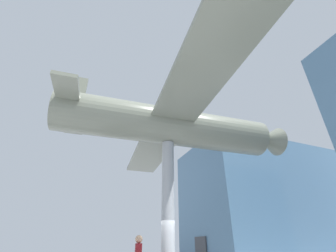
% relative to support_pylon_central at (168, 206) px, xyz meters
% --- Properties ---
extents(glass_pavilion_left, '(8.82, 14.79, 11.12)m').
position_rel_support_pylon_central_xyz_m(glass_pavilion_left, '(-8.47, 13.61, 2.16)').
color(glass_pavilion_left, slate).
rests_on(glass_pavilion_left, ground_plane).
extents(support_pylon_central, '(0.59, 0.59, 6.23)m').
position_rel_support_pylon_central_xyz_m(support_pylon_central, '(0.00, 0.00, 0.00)').
color(support_pylon_central, '#999EA3').
rests_on(support_pylon_central, ground_plane).
extents(suspended_airplane, '(16.46, 13.18, 3.13)m').
position_rel_support_pylon_central_xyz_m(suspended_airplane, '(0.03, 0.34, 4.13)').
color(suspended_airplane, slate).
rests_on(suspended_airplane, support_pylon_central).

